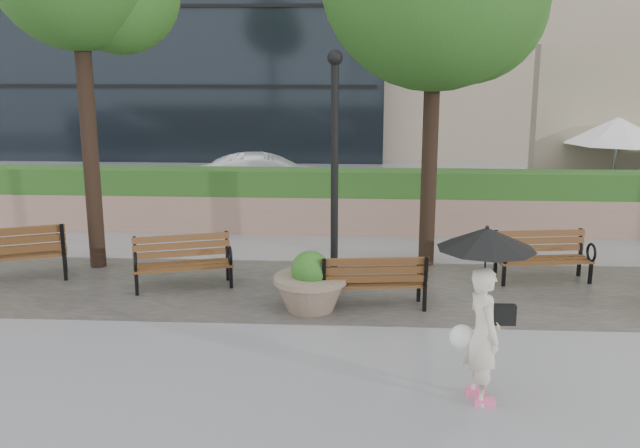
# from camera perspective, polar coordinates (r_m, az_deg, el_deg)

# --- Properties ---
(ground) EXTENTS (100.00, 100.00, 0.00)m
(ground) POSITION_cam_1_polar(r_m,az_deg,el_deg) (8.87, 1.38, -11.45)
(ground) COLOR gray
(ground) RESTS_ON ground
(cobble_strip) EXTENTS (28.00, 3.20, 0.01)m
(cobble_strip) POSITION_cam_1_polar(r_m,az_deg,el_deg) (11.66, 1.91, -5.27)
(cobble_strip) COLOR #383330
(cobble_strip) RESTS_ON ground
(hedge_wall) EXTENTS (24.00, 0.80, 1.35)m
(hedge_wall) POSITION_cam_1_polar(r_m,az_deg,el_deg) (15.36, 2.33, 1.81)
(hedge_wall) COLOR #997263
(hedge_wall) RESTS_ON ground
(asphalt_street) EXTENTS (40.00, 7.00, 0.00)m
(asphalt_street) POSITION_cam_1_polar(r_m,az_deg,el_deg) (19.41, 2.55, 2.23)
(asphalt_street) COLOR black
(asphalt_street) RESTS_ON ground
(bench_0) EXTENTS (1.96, 1.38, 0.98)m
(bench_0) POSITION_cam_1_polar(r_m,az_deg,el_deg) (13.07, -23.56, -3.02)
(bench_0) COLOR brown
(bench_0) RESTS_ON ground
(bench_1) EXTENTS (1.68, 1.07, 0.85)m
(bench_1) POSITION_cam_1_polar(r_m,az_deg,el_deg) (11.89, -10.87, -3.88)
(bench_1) COLOR brown
(bench_1) RESTS_ON ground
(bench_2) EXTENTS (1.64, 0.82, 0.85)m
(bench_2) POSITION_cam_1_polar(r_m,az_deg,el_deg) (10.79, 4.22, -5.45)
(bench_2) COLOR brown
(bench_2) RESTS_ON ground
(bench_3) EXTENTS (1.63, 0.84, 0.84)m
(bench_3) POSITION_cam_1_polar(r_m,az_deg,el_deg) (12.59, 17.36, -3.31)
(bench_3) COLOR brown
(bench_3) RESTS_ON ground
(planter_left) EXTENTS (1.10, 1.10, 0.92)m
(planter_left) POSITION_cam_1_polar(r_m,az_deg,el_deg) (10.64, -0.78, -5.08)
(planter_left) COLOR #7F6B56
(planter_left) RESTS_ON ground
(lamppost) EXTENTS (0.28, 0.28, 3.81)m
(lamppost) POSITION_cam_1_polar(r_m,az_deg,el_deg) (11.36, 1.16, 2.92)
(lamppost) COLOR black
(lamppost) RESTS_ON ground
(patio_umb_white) EXTENTS (2.50, 2.50, 2.30)m
(patio_umb_white) POSITION_cam_1_polar(r_m,az_deg,el_deg) (18.39, 22.72, 6.87)
(patio_umb_white) COLOR black
(patio_umb_white) RESTS_ON ground
(car_right) EXTENTS (4.04, 1.92, 1.28)m
(car_right) POSITION_cam_1_polar(r_m,az_deg,el_deg) (18.29, -4.23, 3.55)
(car_right) COLOR white
(car_right) RESTS_ON ground
(pedestrian) EXTENTS (1.06, 1.06, 1.94)m
(pedestrian) POSITION_cam_1_polar(r_m,az_deg,el_deg) (7.88, 12.99, -5.75)
(pedestrian) COLOR beige
(pedestrian) RESTS_ON ground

